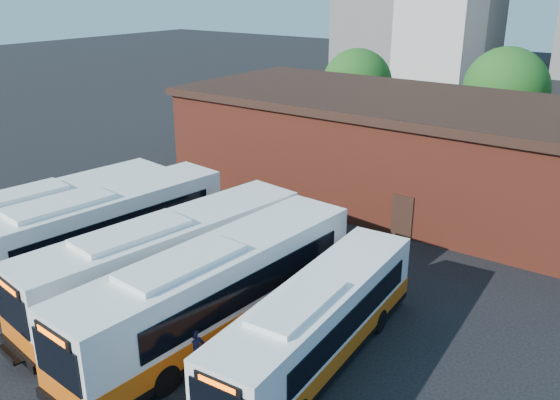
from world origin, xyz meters
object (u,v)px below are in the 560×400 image
Objects in this scene: bus_midwest at (168,263)px; transit_worker at (196,353)px; bus_farwest at (54,220)px; bus_mideast at (217,293)px; bus_west at (96,233)px; bus_east at (317,327)px.

transit_worker is at bearing -27.09° from bus_midwest.
bus_midwest is at bearing 74.93° from transit_worker.
bus_mideast reaches higher than bus_farwest.
bus_west is 1.00× the size of bus_midwest.
bus_west is at bearing -174.13° from bus_midwest.
bus_midwest is at bearing 6.41° from bus_farwest.
bus_east is 6.31× the size of transit_worker.
bus_mideast is at bearing -4.67° from bus_midwest.
bus_east is (7.65, -0.10, -0.24)m from bus_midwest.
bus_west is (3.44, -0.00, 0.12)m from bus_farwest.
bus_mideast is at bearing 46.26° from transit_worker.
transit_worker is (13.24, -3.47, -0.64)m from bus_farwest.
bus_midwest reaches higher than bus_east.
bus_farwest is 6.88× the size of transit_worker.
bus_west reaches higher than bus_east.
bus_mideast reaches higher than bus_midwest.
bus_west reaches higher than bus_farwest.
bus_west is at bearing 90.35° from transit_worker.
bus_midwest reaches higher than transit_worker.
bus_farwest is at bearing 95.14° from transit_worker.
transit_worker is (-2.93, -3.19, -0.52)m from bus_east.
bus_east is at bearing 12.76° from bus_mideast.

